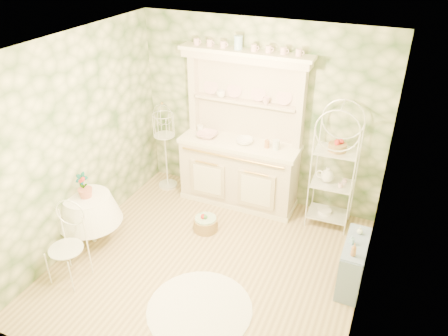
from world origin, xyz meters
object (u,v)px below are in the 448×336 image
at_px(cafe_chair, 66,247).
at_px(birdcage_stand, 165,146).
at_px(kitchen_dresser, 240,133).
at_px(round_table, 90,217).
at_px(bakers_rack, 334,172).
at_px(side_shelf, 353,264).
at_px(floor_basket, 206,224).

distance_m(cafe_chair, birdcage_stand, 2.33).
xyz_separation_m(kitchen_dresser, round_table, (-1.42, -1.69, -0.75)).
xyz_separation_m(bakers_rack, cafe_chair, (-2.59, -2.35, -0.36)).
xyz_separation_m(kitchen_dresser, cafe_chair, (-1.22, -2.37, -0.66)).
relative_size(bakers_rack, round_table, 2.15).
bearing_deg(side_shelf, birdcage_stand, 159.48).
height_order(kitchen_dresser, round_table, kitchen_dresser).
bearing_deg(kitchen_dresser, floor_basket, -99.54).
distance_m(bakers_rack, cafe_chair, 3.52).
relative_size(cafe_chair, floor_basket, 3.16).
height_order(birdcage_stand, floor_basket, birdcage_stand).
distance_m(kitchen_dresser, cafe_chair, 2.75).
distance_m(side_shelf, birdcage_stand, 3.31).
relative_size(side_shelf, floor_basket, 2.27).
xyz_separation_m(bakers_rack, side_shelf, (0.50, -1.10, -0.54)).
bearing_deg(round_table, kitchen_dresser, 49.92).
distance_m(kitchen_dresser, floor_basket, 1.37).
bearing_deg(round_table, floor_basket, 32.89).
height_order(cafe_chair, floor_basket, cafe_chair).
bearing_deg(round_table, side_shelf, 9.77).
height_order(bakers_rack, cafe_chair, bakers_rack).
xyz_separation_m(kitchen_dresser, birdcage_stand, (-1.22, -0.06, -0.41)).
height_order(bakers_rack, birdcage_stand, bakers_rack).
bearing_deg(side_shelf, bakers_rack, 113.03).
relative_size(bakers_rack, floor_basket, 5.52).
xyz_separation_m(cafe_chair, birdcage_stand, (-0.00, 2.32, 0.25)).
distance_m(side_shelf, cafe_chair, 3.35).
bearing_deg(cafe_chair, round_table, 92.75).
distance_m(round_table, floor_basket, 1.55).
xyz_separation_m(round_table, birdcage_stand, (0.20, 1.64, 0.34)).
distance_m(kitchen_dresser, birdcage_stand, 1.29).
xyz_separation_m(bakers_rack, birdcage_stand, (-2.59, -0.04, -0.11)).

